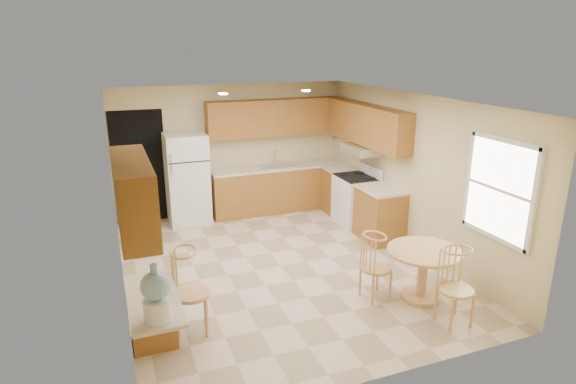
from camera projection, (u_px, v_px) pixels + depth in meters
name	position (u px, v px, depth m)	size (l,w,h in m)	color
floor	(281.00, 266.00, 7.30)	(5.50, 5.50, 0.00)	beige
ceiling	(280.00, 100.00, 6.55)	(4.50, 5.50, 0.02)	white
wall_back	(232.00, 149.00, 9.37)	(4.50, 0.02, 2.50)	beige
wall_front	(382.00, 267.00, 4.48)	(4.50, 0.02, 2.50)	beige
wall_left	(116.00, 206.00, 6.15)	(0.02, 5.50, 2.50)	beige
wall_right	(412.00, 173.00, 7.70)	(0.02, 5.50, 2.50)	beige
doorway	(140.00, 168.00, 8.82)	(0.90, 0.02, 2.10)	black
base_cab_back	(279.00, 189.00, 9.65)	(2.75, 0.60, 0.87)	#A16729
counter_back	(279.00, 167.00, 9.51)	(2.75, 0.63, 0.04)	beige
base_cab_right_a	(341.00, 191.00, 9.49)	(0.60, 0.59, 0.87)	#A16729
counter_right_a	(341.00, 169.00, 9.35)	(0.63, 0.59, 0.04)	beige
base_cab_right_b	(380.00, 215.00, 8.19)	(0.60, 0.80, 0.87)	#A16729
counter_right_b	(381.00, 189.00, 8.06)	(0.63, 0.80, 0.04)	beige
upper_cab_back	(276.00, 117.00, 9.35)	(2.75, 0.33, 0.70)	#A16729
upper_cab_right	(367.00, 125.00, 8.54)	(0.33, 2.42, 0.70)	#A16729
upper_cab_left	(134.00, 195.00, 4.60)	(0.33, 1.40, 0.70)	#A16729
sink	(278.00, 166.00, 9.50)	(0.78, 0.44, 0.01)	silver
range_hood	(362.00, 149.00, 8.61)	(0.50, 0.76, 0.14)	silver
desk_pedestal	(153.00, 315.00, 5.33)	(0.48, 0.42, 0.72)	#A16729
desk_top	(154.00, 300.00, 4.87)	(0.50, 1.20, 0.04)	beige
window	(500.00, 190.00, 5.97)	(0.06, 1.12, 1.30)	white
can_light_a	(223.00, 94.00, 7.45)	(0.14, 0.14, 0.02)	white
can_light_b	(306.00, 91.00, 7.93)	(0.14, 0.14, 0.02)	white
refrigerator	(187.00, 179.00, 8.86)	(0.74, 0.72, 1.68)	white
stove	(356.00, 200.00, 8.87)	(0.65, 0.76, 1.09)	white
dining_table	(423.00, 267.00, 6.24)	(0.95, 0.95, 0.70)	tan
chair_table_a	(380.00, 263.00, 6.17)	(0.39, 0.51, 0.89)	tan
chair_table_b	(462.00, 284.00, 5.57)	(0.42, 0.42, 0.94)	tan
chair_desk	(192.00, 287.00, 5.41)	(0.45, 0.58, 1.01)	tan
water_crock	(156.00, 295.00, 4.42)	(0.28, 0.28, 0.57)	white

